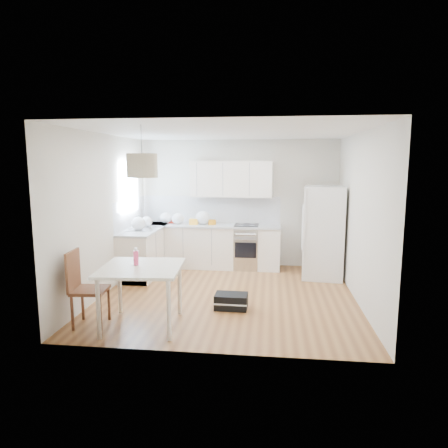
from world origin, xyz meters
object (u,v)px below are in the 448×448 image
Objects in this scene: dining_table at (141,273)px; refrigerator at (324,232)px; dining_chair at (90,288)px; gym_bag at (231,301)px.

refrigerator is at bearing 40.69° from dining_table.
dining_chair is at bearing -135.23° from refrigerator.
gym_bag is at bearing 30.47° from dining_table.
dining_table is 1.52m from gym_bag.
refrigerator reaches higher than dining_table.
gym_bag is (-1.62, -1.97, -0.77)m from refrigerator.
dining_chair is (-0.71, -0.06, -0.22)m from dining_table.
dining_chair reaches higher than dining_table.
gym_bag is (1.14, 0.79, -0.63)m from dining_table.
dining_chair is 2.12× the size of gym_bag.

